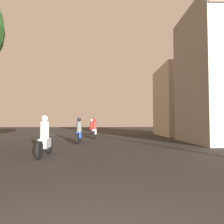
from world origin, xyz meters
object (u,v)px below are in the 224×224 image
at_px(motorcycle_silver, 45,140).
at_px(motorcycle_blue, 79,133).
at_px(motorcycle_white, 95,130).
at_px(motorcycle_red, 92,128).
at_px(building_right_far, 185,102).

distance_m(motorcycle_silver, motorcycle_blue, 5.39).
distance_m(motorcycle_white, motorcycle_red, 5.31).
bearing_deg(motorcycle_white, motorcycle_red, 95.81).
bearing_deg(motorcycle_white, motorcycle_blue, -100.96).
height_order(motorcycle_white, motorcycle_red, motorcycle_red).
bearing_deg(motorcycle_white, building_right_far, 20.46).
bearing_deg(motorcycle_red, motorcycle_blue, -88.07).
bearing_deg(motorcycle_silver, motorcycle_blue, 84.10).
xyz_separation_m(motorcycle_red, building_right_far, (9.23, -2.05, 2.69)).
relative_size(motorcycle_red, building_right_far, 0.31).
distance_m(motorcycle_red, building_right_far, 9.83).
xyz_separation_m(motorcycle_silver, motorcycle_white, (1.50, 9.41, 0.01)).
height_order(motorcycle_blue, building_right_far, building_right_far).
distance_m(motorcycle_blue, motorcycle_white, 4.15).
distance_m(motorcycle_silver, motorcycle_white, 9.53).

